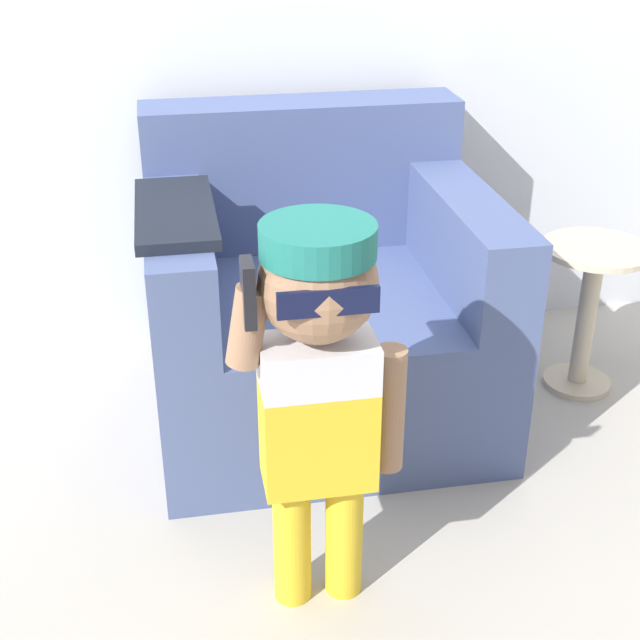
% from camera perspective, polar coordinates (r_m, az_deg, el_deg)
% --- Properties ---
extents(ground_plane, '(10.00, 10.00, 0.00)m').
position_cam_1_polar(ground_plane, '(2.70, -0.60, -7.22)').
color(ground_plane, '#ADA89E').
extents(armchair, '(1.00, 0.91, 0.88)m').
position_cam_1_polar(armchair, '(2.69, -0.14, 0.83)').
color(armchair, '#475684').
rests_on(armchair, ground_plane).
extents(person_child, '(0.38, 0.28, 0.92)m').
position_cam_1_polar(person_child, '(1.82, -0.07, -2.88)').
color(person_child, gold).
rests_on(person_child, ground_plane).
extents(side_table, '(0.33, 0.33, 0.49)m').
position_cam_1_polar(side_table, '(2.92, 16.81, 1.00)').
color(side_table, beige).
rests_on(side_table, ground_plane).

